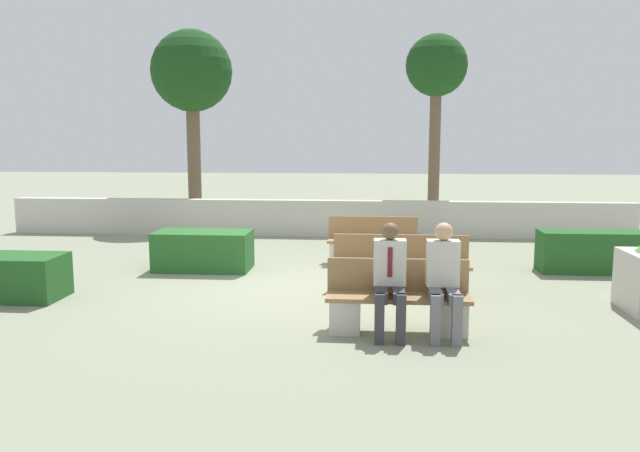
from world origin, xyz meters
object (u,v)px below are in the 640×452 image
(tree_center_left, at_px, (436,72))
(tree_leftmost, at_px, (192,75))
(bench_right_side, at_px, (373,246))
(person_seated_woman, at_px, (444,275))
(bench_front, at_px, (398,305))
(person_seated_man, at_px, (390,274))
(bench_left_side, at_px, (401,271))

(tree_center_left, bearing_deg, tree_leftmost, 178.29)
(bench_right_side, height_order, tree_center_left, tree_center_left)
(person_seated_woman, bearing_deg, bench_right_side, 101.01)
(bench_front, height_order, person_seated_man, person_seated_man)
(person_seated_woman, relative_size, tree_center_left, 0.27)
(bench_left_side, distance_m, bench_right_side, 2.16)
(tree_center_left, bearing_deg, bench_left_side, -99.25)
(tree_leftmost, height_order, tree_center_left, tree_leftmost)
(bench_right_side, xyz_separation_m, person_seated_woman, (0.81, -4.16, 0.42))
(bench_right_side, relative_size, tree_leftmost, 0.33)
(bench_front, height_order, person_seated_woman, person_seated_woman)
(bench_right_side, distance_m, person_seated_woman, 4.25)
(bench_front, relative_size, bench_right_side, 1.03)
(person_seated_man, relative_size, tree_center_left, 0.27)
(bench_front, height_order, tree_center_left, tree_center_left)
(bench_right_side, bearing_deg, tree_center_left, 65.92)
(person_seated_man, relative_size, tree_leftmost, 0.26)
(bench_right_side, bearing_deg, person_seated_woman, -85.37)
(bench_front, relative_size, bench_left_side, 0.84)
(person_seated_man, bearing_deg, person_seated_woman, 0.12)
(tree_leftmost, distance_m, tree_center_left, 6.33)
(bench_right_side, xyz_separation_m, tree_center_left, (1.56, 4.88, 3.60))
(tree_center_left, bearing_deg, person_seated_man, -98.62)
(bench_front, height_order, bench_left_side, same)
(bench_right_side, bearing_deg, bench_left_side, -85.30)
(bench_left_side, bearing_deg, tree_center_left, 83.81)
(bench_left_side, xyz_separation_m, tree_center_left, (1.14, 7.00, 3.58))
(person_seated_man, distance_m, person_seated_woman, 0.62)
(person_seated_woman, relative_size, tree_leftmost, 0.26)
(tree_leftmost, xyz_separation_m, tree_center_left, (6.32, -0.19, -0.00))
(person_seated_man, distance_m, tree_center_left, 9.68)
(person_seated_man, xyz_separation_m, tree_leftmost, (-4.95, 9.22, 3.19))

